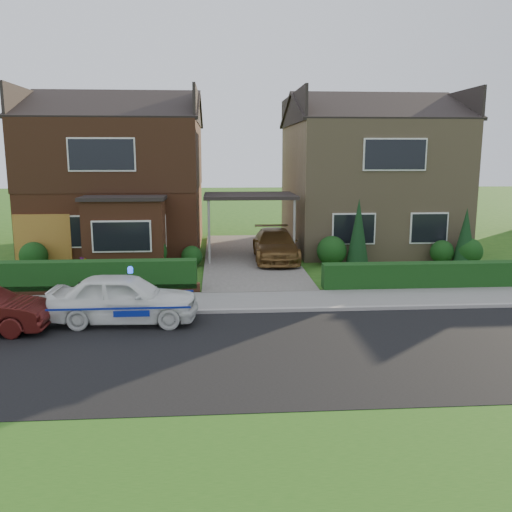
{
  "coord_description": "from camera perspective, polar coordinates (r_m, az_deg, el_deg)",
  "views": [
    {
      "loc": [
        -1.37,
        -11.69,
        4.45
      ],
      "look_at": [
        -0.27,
        3.5,
        1.56
      ],
      "focal_mm": 38.0,
      "sensor_mm": 36.0,
      "label": 1
    }
  ],
  "objects": [
    {
      "name": "shrub_left_near",
      "position": [
        21.69,
        -6.78,
        -0.02
      ],
      "size": [
        0.84,
        0.84,
        0.84
      ],
      "primitive_type": "sphere",
      "color": "black",
      "rests_on": "ground"
    },
    {
      "name": "house_left",
      "position": [
        25.98,
        -14.09,
        9.04
      ],
      "size": [
        7.5,
        9.53,
        7.25
      ],
      "color": "brown",
      "rests_on": "ground"
    },
    {
      "name": "hedge_left",
      "position": [
        18.25,
        -18.08,
        -3.89
      ],
      "size": [
        7.5,
        0.55,
        0.9
      ],
      "primitive_type": "cube",
      "color": "black",
      "rests_on": "ground"
    },
    {
      "name": "potted_plant_c",
      "position": [
        20.62,
        -17.62,
        -1.17
      ],
      "size": [
        0.47,
        0.47,
        0.74
      ],
      "primitive_type": "imported",
      "rotation": [
        0.0,
        0.0,
        1.41
      ],
      "color": "gray",
      "rests_on": "ground"
    },
    {
      "name": "kerb",
      "position": [
        15.44,
        1.14,
        -5.76
      ],
      "size": [
        60.0,
        0.16,
        0.12
      ],
      "primitive_type": "cube",
      "color": "#9E9993",
      "rests_on": "ground"
    },
    {
      "name": "shrub_right_mid",
      "position": [
        23.43,
        18.99,
        0.42
      ],
      "size": [
        0.96,
        0.96,
        0.96
      ],
      "primitive_type": "sphere",
      "color": "black",
      "rests_on": "ground"
    },
    {
      "name": "conifer_a",
      "position": [
        21.85,
        10.7,
        2.29
      ],
      "size": [
        0.9,
        0.9,
        2.6
      ],
      "primitive_type": "cone",
      "color": "black",
      "rests_on": "ground"
    },
    {
      "name": "potted_plant_b",
      "position": [
        20.02,
        -20.81,
        -1.68
      ],
      "size": [
        0.53,
        0.52,
        0.76
      ],
      "primitive_type": "imported",
      "rotation": [
        0.0,
        0.0,
        0.68
      ],
      "color": "gray",
      "rests_on": "ground"
    },
    {
      "name": "shrub_right_near",
      "position": [
        21.92,
        7.97,
        0.54
      ],
      "size": [
        1.2,
        1.2,
        1.2
      ],
      "primitive_type": "sphere",
      "color": "black",
      "rests_on": "ground"
    },
    {
      "name": "garage_door",
      "position": [
        22.97,
        -21.51,
        1.5
      ],
      "size": [
        2.2,
        0.1,
        2.1
      ],
      "primitive_type": "cube",
      "color": "#945A20",
      "rests_on": "ground"
    },
    {
      "name": "grass_verge",
      "position": [
        8.15,
        6.75,
        -22.43
      ],
      "size": [
        60.0,
        4.0,
        0.01
      ],
      "primitive_type": "cube",
      "color": "#235316",
      "rests_on": "ground"
    },
    {
      "name": "police_car",
      "position": [
        14.8,
        -13.69,
        -4.38
      ],
      "size": [
        3.58,
        3.95,
        1.49
      ],
      "rotation": [
        0.0,
        0.0,
        1.53
      ],
      "color": "white",
      "rests_on": "ground"
    },
    {
      "name": "carport_link",
      "position": [
        22.75,
        -0.67,
        6.24
      ],
      "size": [
        3.8,
        3.0,
        2.77
      ],
      "color": "black",
      "rests_on": "ground"
    },
    {
      "name": "shrub_left_far",
      "position": [
        22.7,
        -22.37,
        0.03
      ],
      "size": [
        1.08,
        1.08,
        1.08
      ],
      "primitive_type": "sphere",
      "color": "black",
      "rests_on": "ground"
    },
    {
      "name": "house_right",
      "position": [
        26.68,
        11.61,
        8.86
      ],
      "size": [
        7.5,
        8.06,
        7.25
      ],
      "color": "#937C5A",
      "rests_on": "ground"
    },
    {
      "name": "shrub_right_far",
      "position": [
        23.56,
        21.52,
        0.45
      ],
      "size": [
        1.08,
        1.08,
        1.08
      ],
      "primitive_type": "sphere",
      "color": "black",
      "rests_on": "ground"
    },
    {
      "name": "road",
      "position": [
        12.58,
        2.43,
        -9.97
      ],
      "size": [
        60.0,
        6.0,
        0.02
      ],
      "primitive_type": "cube",
      "color": "black",
      "rests_on": "ground"
    },
    {
      "name": "conifer_b",
      "position": [
        23.39,
        21.17,
        1.8
      ],
      "size": [
        0.9,
        0.9,
        2.2
      ],
      "primitive_type": "cone",
      "color": "black",
      "rests_on": "ground"
    },
    {
      "name": "ground",
      "position": [
        12.58,
        2.43,
        -9.97
      ],
      "size": [
        120.0,
        120.0,
        0.0
      ],
      "primitive_type": "plane",
      "color": "#235316",
      "rests_on": "ground"
    },
    {
      "name": "hedge_right",
      "position": [
        19.01,
        18.19,
        -3.32
      ],
      "size": [
        7.5,
        0.55,
        0.8
      ],
      "primitive_type": "cube",
      "color": "black",
      "rests_on": "ground"
    },
    {
      "name": "sidewalk",
      "position": [
        16.45,
        0.8,
        -4.76
      ],
      "size": [
        60.0,
        2.0,
        0.1
      ],
      "primitive_type": "cube",
      "color": "slate",
      "rests_on": "ground"
    },
    {
      "name": "driveway",
      "position": [
        23.15,
        -0.66,
        -0.17
      ],
      "size": [
        3.8,
        12.0,
        0.12
      ],
      "primitive_type": "cube",
      "color": "#666059",
      "rests_on": "ground"
    },
    {
      "name": "driveway_car",
      "position": [
        22.26,
        2.04,
        1.17
      ],
      "size": [
        1.82,
        4.33,
        1.25
      ],
      "primitive_type": "imported",
      "rotation": [
        0.0,
        0.0,
        -0.02
      ],
      "color": "brown",
      "rests_on": "driveway"
    },
    {
      "name": "dwarf_wall",
      "position": [
        18.07,
        -18.23,
        -3.46
      ],
      "size": [
        7.7,
        0.25,
        0.36
      ],
      "primitive_type": "cube",
      "color": "brown",
      "rests_on": "ground"
    },
    {
      "name": "shrub_left_mid",
      "position": [
        21.49,
        -11.09,
        0.4
      ],
      "size": [
        1.32,
        1.32,
        1.32
      ],
      "primitive_type": "sphere",
      "color": "black",
      "rests_on": "ground"
    }
  ]
}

